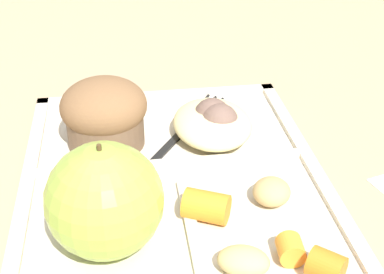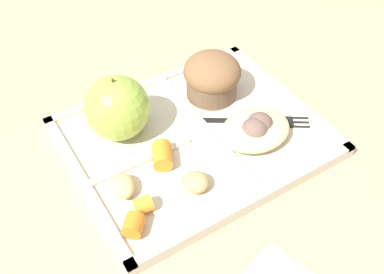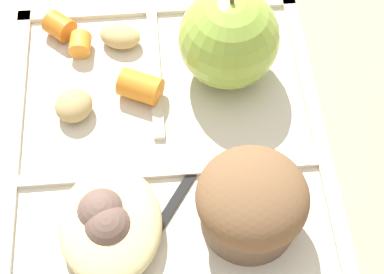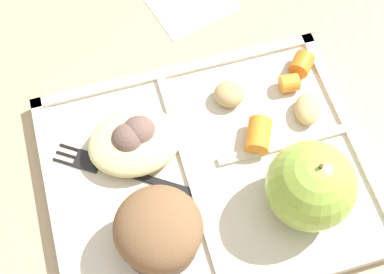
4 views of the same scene
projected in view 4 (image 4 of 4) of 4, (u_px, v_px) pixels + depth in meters
The scene contains 13 objects.
ground at pixel (208, 176), 0.60m from camera, with size 6.00×6.00×0.00m, color tan.
lunch_tray at pixel (209, 173), 0.59m from camera, with size 0.34×0.28×0.02m.
green_apple at pixel (311, 186), 0.53m from camera, with size 0.09×0.09×0.09m.
bran_muffin at pixel (159, 231), 0.52m from camera, with size 0.09×0.09×0.07m.
carrot_slice_near_corner at pixel (259, 135), 0.59m from camera, with size 0.03×0.03×0.04m, color orange.
carrot_slice_small at pixel (302, 64), 0.63m from camera, with size 0.02×0.02×0.02m, color orange.
carrot_slice_diagonal at pixel (289, 83), 0.62m from camera, with size 0.02×0.02×0.02m, color orange.
potato_chunk_golden at pixel (229, 94), 0.62m from camera, with size 0.03×0.03×0.02m, color tan.
potato_chunk_browned at pixel (307, 109), 0.61m from camera, with size 0.04×0.03×0.02m, color tan.
egg_noodle_pile at pixel (134, 142), 0.59m from camera, with size 0.10×0.08×0.03m, color beige.
meatball_side at pixel (139, 134), 0.58m from camera, with size 0.04×0.04×0.04m, color brown.
meatball_back at pixel (129, 141), 0.58m from camera, with size 0.04×0.04×0.04m, color brown.
plastic_fork at pixel (114, 169), 0.59m from camera, with size 0.14×0.10×0.00m.
Camera 4 is at (0.08, 0.22, 0.55)m, focal length 51.24 mm.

